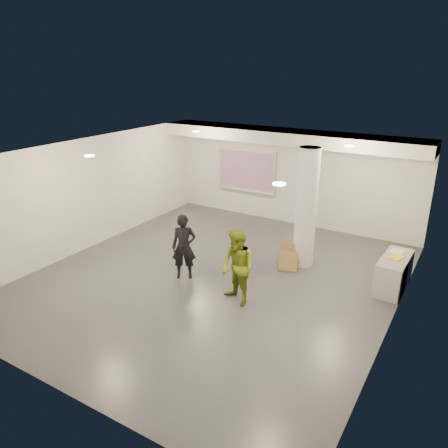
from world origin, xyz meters
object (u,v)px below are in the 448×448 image
Objects in this scene: woman at (184,247)px; man at (237,267)px; credenza at (394,273)px; column at (306,208)px; projection_screen at (246,170)px.

woman is 1.69m from man.
man is (1.65, -0.38, 0.04)m from woman.
man is at bearing -136.96° from credenza.
column reaches higher than man.
projection_screen is (-3.10, 2.65, 0.03)m from column.
projection_screen is 6.13m from credenza.
column is 2.49m from credenza.
woman is at bearing -135.33° from column.
projection_screen is at bearing 154.42° from credenza.
man is (2.60, -5.16, -0.70)m from projection_screen.
projection_screen is 1.34× the size of woman.
credenza is 4.82m from woman.
projection_screen reaches higher than credenza.
man reaches higher than credenza.
credenza is 0.85× the size of woman.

